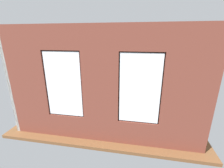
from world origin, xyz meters
TOP-DOWN VIEW (x-y plane):
  - ground_plane at (0.00, 0.00)m, footprint 6.27×5.46m
  - brick_wall_with_windows at (-0.00, 2.35)m, footprint 5.67×0.30m
  - white_wall_right at (2.78, 0.20)m, footprint 0.10×4.46m
  - couch_by_window at (0.04, 1.70)m, footprint 1.98×0.87m
  - couch_left at (-2.13, -0.12)m, footprint 1.01×2.13m
  - coffee_table at (0.12, 0.26)m, footprint 1.47×0.84m
  - cup_ceramic at (0.01, 0.39)m, footprint 0.08×0.08m
  - candle_jar at (0.56, 0.39)m, footprint 0.08×0.08m
  - table_plant_small at (0.30, 0.16)m, footprint 0.14×0.14m
  - remote_black at (0.12, 0.26)m, footprint 0.16×0.16m
  - media_console at (2.48, 0.36)m, footprint 1.07×0.42m
  - tv_flatscreen at (2.48, 0.36)m, footprint 1.04×0.20m
  - papasan_chair at (0.47, -1.66)m, footprint 1.06×1.06m
  - potted_plant_near_tv at (1.94, 1.35)m, footprint 0.87×0.80m
  - potted_plant_foreground_right at (2.18, -1.68)m, footprint 0.85×0.85m
  - potted_plant_corner_far_left at (-2.28, 1.80)m, footprint 0.55×0.55m
  - potted_plant_between_couches at (-1.40, 1.65)m, footprint 0.82×0.82m
  - potted_plant_beside_window_right at (1.26, 1.80)m, footprint 0.86×0.84m
  - potted_plant_by_left_couch at (-1.73, -1.61)m, footprint 0.42×0.42m

SIDE VIEW (x-z plane):
  - ground_plane at x=0.00m, z-range -0.10..0.00m
  - media_console at x=2.48m, z-range 0.00..0.47m
  - couch_left at x=-2.13m, z-range -0.07..0.73m
  - couch_by_window at x=0.04m, z-range -0.07..0.73m
  - coffee_table at x=0.12m, z-range 0.17..0.62m
  - papasan_chair at x=0.47m, z-range 0.10..0.77m
  - potted_plant_by_left_couch at x=-1.73m, z-range 0.14..0.78m
  - remote_black at x=0.12m, z-range 0.45..0.47m
  - cup_ceramic at x=0.01m, z-range 0.45..0.54m
  - candle_jar at x=0.56m, z-range 0.45..0.56m
  - potted_plant_near_tv at x=1.94m, z-range -0.13..1.17m
  - table_plant_small at x=0.30m, z-range 0.46..0.67m
  - potted_plant_beside_window_right at x=1.26m, z-range 0.01..1.15m
  - potted_plant_corner_far_left at x=-2.28m, z-range 0.13..1.05m
  - potted_plant_between_couches at x=-1.40m, z-range 0.18..1.28m
  - potted_plant_foreground_right at x=2.18m, z-range 0.20..1.44m
  - tv_flatscreen at x=2.48m, z-range 0.47..1.19m
  - brick_wall_with_windows at x=0.00m, z-range -0.02..3.25m
  - white_wall_right at x=2.78m, z-range 0.00..3.27m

